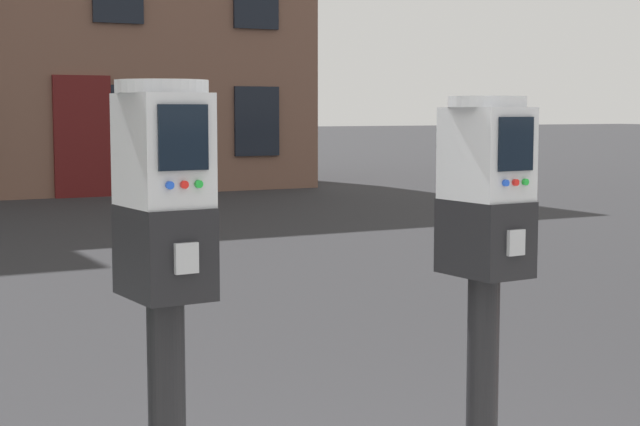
{
  "coord_description": "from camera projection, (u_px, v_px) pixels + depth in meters",
  "views": [
    {
      "loc": [
        -1.57,
        -2.4,
        1.5
      ],
      "look_at": [
        -0.32,
        -0.07,
        1.23
      ],
      "focal_mm": 56.37,
      "sensor_mm": 36.0,
      "label": 1
    }
  ],
  "objects": [
    {
      "name": "parking_meter_twin_adjacent",
      "position": [
        485.0,
        253.0,
        2.8
      ],
      "size": [
        0.23,
        0.26,
        1.4
      ],
      "rotation": [
        0.0,
        0.0,
        -1.51
      ],
      "color": "black",
      "rests_on": "sidewalk_slab"
    },
    {
      "name": "parking_meter_near_kerb",
      "position": [
        165.0,
        271.0,
        2.36
      ],
      "size": [
        0.23,
        0.26,
        1.43
      ],
      "rotation": [
        0.0,
        0.0,
        -1.51
      ],
      "color": "black",
      "rests_on": "sidewalk_slab"
    }
  ]
}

